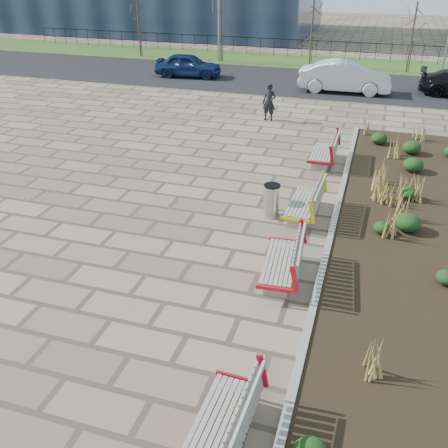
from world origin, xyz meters
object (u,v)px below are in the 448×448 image
(bench_a, at_px, (217,423))
(pedestrian, at_px, (269,102))
(bench_d, at_px, (323,150))
(car_silver, at_px, (345,77))
(lamp_west, at_px, (219,14))
(litter_bin, at_px, (272,201))
(bench_b, at_px, (280,260))
(bench_c, at_px, (303,201))
(car_blue, at_px, (188,65))

(bench_a, relative_size, pedestrian, 1.31)
(bench_d, height_order, car_silver, car_silver)
(pedestrian, relative_size, lamp_west, 0.27)
(litter_bin, bearing_deg, bench_b, -73.88)
(bench_c, height_order, pedestrian, pedestrian)
(bench_d, distance_m, lamp_west, 18.68)
(pedestrian, distance_m, car_silver, 6.62)
(car_blue, relative_size, lamp_west, 0.65)
(bench_d, height_order, pedestrian, pedestrian)
(bench_c, bearing_deg, bench_b, -88.08)
(bench_d, bearing_deg, lamp_west, 119.13)
(bench_c, xyz_separation_m, lamp_west, (-9.00, 20.37, 2.54))
(litter_bin, distance_m, pedestrian, 9.20)
(bench_c, relative_size, pedestrian, 1.31)
(pedestrian, bearing_deg, car_blue, 135.57)
(bench_a, xyz_separation_m, bench_d, (0.00, 12.02, 0.00))
(bench_d, height_order, litter_bin, bench_d)
(bench_a, relative_size, lamp_west, 0.35)
(bench_c, xyz_separation_m, car_silver, (-0.24, 14.78, 0.30))
(car_blue, xyz_separation_m, lamp_west, (0.43, 4.60, 2.36))
(bench_a, xyz_separation_m, car_blue, (-9.43, 23.60, 0.18))
(pedestrian, height_order, car_silver, pedestrian)
(bench_b, bearing_deg, car_blue, 112.05)
(lamp_west, bearing_deg, bench_c, -66.16)
(bench_b, relative_size, lamp_west, 0.35)
(litter_bin, distance_m, lamp_west, 22.28)
(car_silver, xyz_separation_m, lamp_west, (-8.76, 5.59, 2.24))
(bench_a, xyz_separation_m, bench_b, (0.00, 4.66, 0.00))
(pedestrian, xyz_separation_m, car_blue, (-6.48, 7.03, -0.12))
(bench_b, bearing_deg, car_silver, 86.33)
(bench_b, bearing_deg, pedestrian, 99.50)
(bench_b, xyz_separation_m, lamp_west, (-9.00, 23.53, 2.54))
(bench_c, relative_size, bench_d, 1.00)
(car_silver, bearing_deg, lamp_west, 55.96)
(bench_d, relative_size, car_silver, 0.44)
(bench_d, distance_m, car_silver, 10.59)
(car_blue, bearing_deg, lamp_west, -11.37)
(car_silver, bearing_deg, litter_bin, 176.14)
(pedestrian, bearing_deg, car_silver, 68.71)
(bench_c, distance_m, car_silver, 14.78)
(bench_b, relative_size, bench_d, 1.00)
(pedestrian, bearing_deg, bench_b, -73.16)
(bench_a, distance_m, bench_b, 4.66)
(bench_d, bearing_deg, bench_b, -89.96)
(lamp_west, bearing_deg, bench_d, -60.91)
(bench_a, xyz_separation_m, pedestrian, (-2.95, 16.57, 0.30))
(bench_c, distance_m, lamp_west, 22.41)
(bench_c, distance_m, litter_bin, 0.88)
(car_silver, relative_size, lamp_west, 0.79)
(bench_d, relative_size, lamp_west, 0.35)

